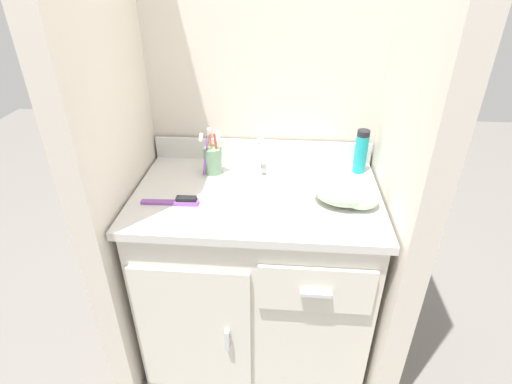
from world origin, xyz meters
name	(u,v)px	position (x,y,z in m)	size (l,w,h in m)	color
ground_plane	(256,340)	(0.00, 0.00, 0.00)	(6.00, 6.00, 0.00)	slate
wall_back	(263,80)	(0.00, 0.33, 1.10)	(1.06, 0.08, 2.20)	beige
wall_left	(107,104)	(-0.49, 0.00, 1.10)	(0.08, 0.64, 2.20)	beige
wall_right	(414,112)	(0.49, 0.00, 1.10)	(0.08, 0.64, 2.20)	beige
vanity	(256,273)	(0.00, 0.00, 0.41)	(0.88, 0.58, 0.78)	silver
backsplash	(262,150)	(0.00, 0.27, 0.83)	(0.88, 0.02, 0.09)	silver
sink_faucet	(260,160)	(0.00, 0.17, 0.83)	(0.09, 0.09, 0.14)	silver
toothbrush_cup	(213,159)	(-0.18, 0.14, 0.84)	(0.08, 0.08, 0.18)	gray
shaving_cream_can	(361,152)	(0.39, 0.20, 0.87)	(0.05, 0.05, 0.17)	teal
hairbrush	(178,201)	(-0.26, -0.10, 0.80)	(0.20, 0.04, 0.03)	purple
hand_towel	(349,191)	(0.32, -0.04, 0.83)	(0.22, 0.17, 0.10)	#A8BCA3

